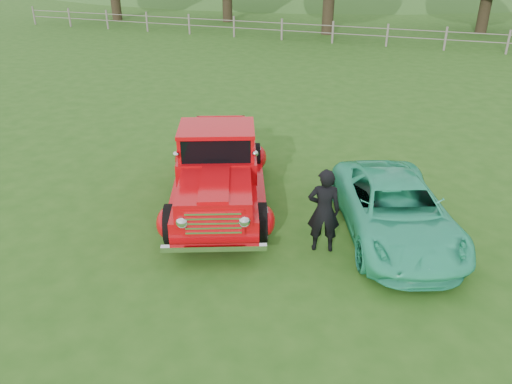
% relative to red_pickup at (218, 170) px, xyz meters
% --- Properties ---
extents(ground, '(140.00, 140.00, 0.00)m').
position_rel_red_pickup_xyz_m(ground, '(1.04, -2.01, -0.80)').
color(ground, '#265316').
rests_on(ground, ground).
extents(distant_hills, '(116.00, 60.00, 18.00)m').
position_rel_red_pickup_xyz_m(distant_hills, '(-3.04, 57.46, -5.34)').
color(distant_hills, '#316927').
rests_on(distant_hills, ground).
extents(fence_line, '(48.00, 0.12, 1.20)m').
position_rel_red_pickup_xyz_m(fence_line, '(1.04, 19.99, -0.19)').
color(fence_line, gray).
rests_on(fence_line, ground).
extents(red_pickup, '(3.54, 5.27, 1.78)m').
position_rel_red_pickup_xyz_m(red_pickup, '(0.00, 0.00, 0.00)').
color(red_pickup, black).
rests_on(red_pickup, ground).
extents(teal_sedan, '(3.23, 4.43, 1.12)m').
position_rel_red_pickup_xyz_m(teal_sedan, '(3.68, -0.05, -0.24)').
color(teal_sedan, '#30C08F').
rests_on(teal_sedan, ground).
extents(man, '(0.67, 0.53, 1.61)m').
position_rel_red_pickup_xyz_m(man, '(2.51, -0.99, 0.01)').
color(man, black).
rests_on(man, ground).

